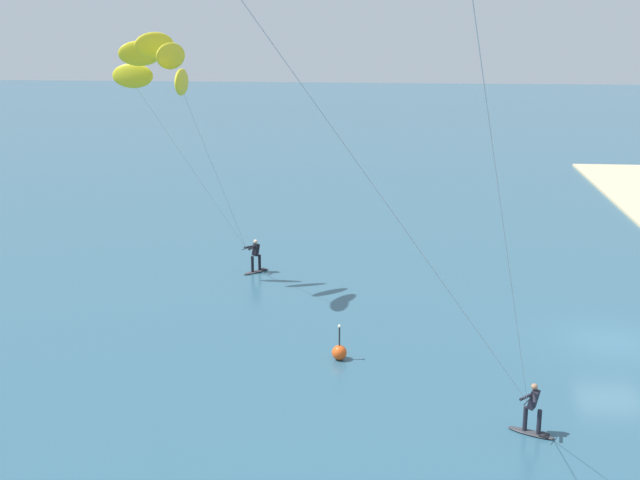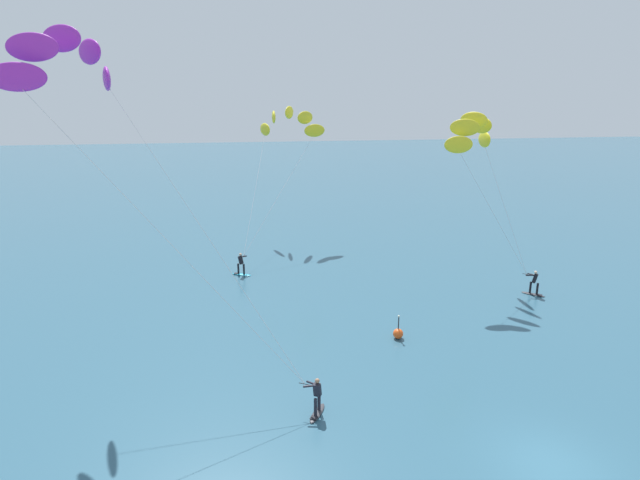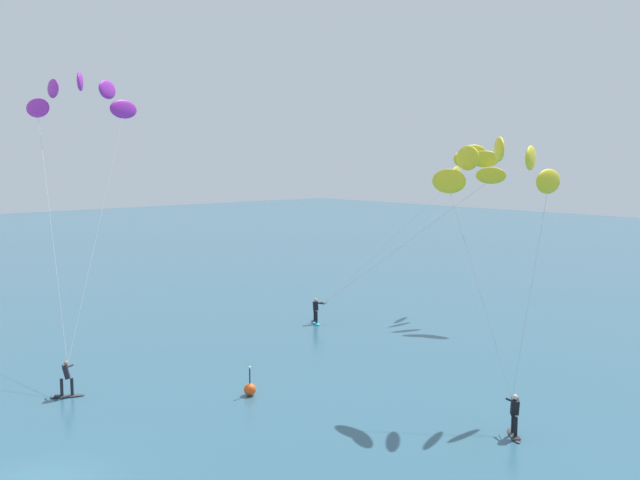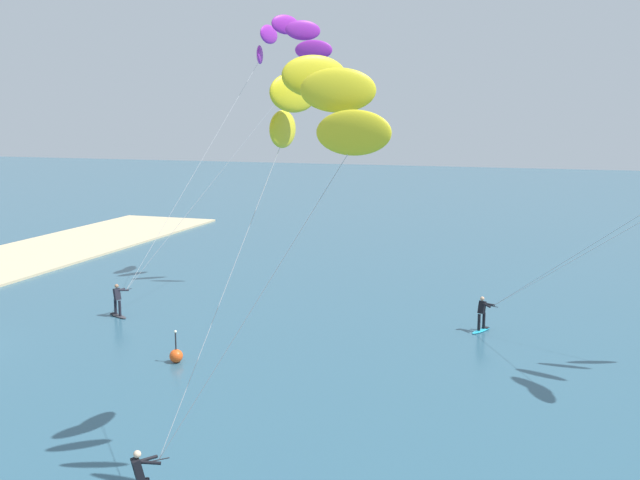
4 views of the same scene
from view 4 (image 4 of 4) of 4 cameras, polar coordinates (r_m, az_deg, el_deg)
name	(u,v)px [view 4 (image 4 of 4)]	position (r m, az deg, el deg)	size (l,w,h in m)	color
kitesurfer_nearshore	(280,47)	(44.18, -3.05, 14.54)	(12.63, 9.33, 15.74)	#333338
kitesurfer_mid_water	(308,119)	(19.91, -0.91, 9.28)	(6.67, 6.74, 11.69)	#333338
marker_buoy	(176,355)	(31.65, -10.96, -8.68)	(0.56, 0.56, 1.38)	#EA5119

